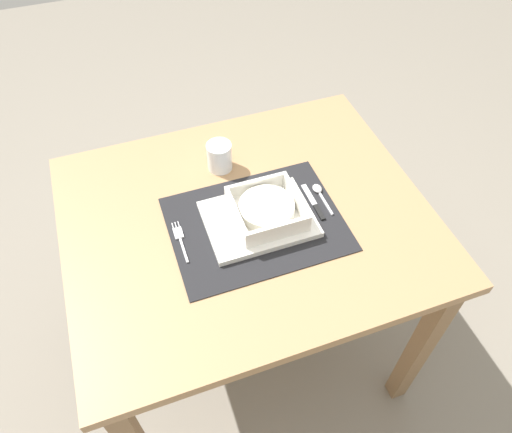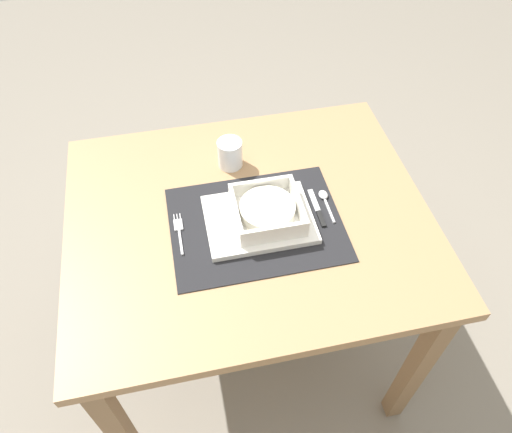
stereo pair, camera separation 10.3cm
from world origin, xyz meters
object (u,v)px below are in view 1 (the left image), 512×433
bread_knife (310,214)px  drinking_glass (220,158)px  fork (180,238)px  porridge_bowl (267,210)px  butter_knife (314,204)px  dining_table (248,240)px  spoon (319,192)px

bread_knife → drinking_glass: 0.30m
fork → drinking_glass: 0.27m
porridge_bowl → bread_knife: bearing=-12.3°
butter_knife → porridge_bowl: bearing=177.3°
dining_table → spoon: bearing=2.7°
dining_table → fork: 0.21m
fork → spoon: size_ratio=1.17×
dining_table → butter_knife: (0.18, -0.03, 0.11)m
bread_knife → drinking_glass: drinking_glass is taller
porridge_bowl → fork: 0.23m
spoon → fork: bearing=-177.8°
dining_table → butter_knife: bearing=-8.2°
bread_knife → porridge_bowl: bearing=166.6°
bread_knife → drinking_glass: size_ratio=1.59×
porridge_bowl → fork: size_ratio=1.28×
bread_knife → drinking_glass: (-0.16, 0.25, 0.03)m
fork → bread_knife: bread_knife is taller
dining_table → porridge_bowl: porridge_bowl is taller
dining_table → drinking_glass: bearing=93.7°
porridge_bowl → fork: porridge_bowl is taller
drinking_glass → dining_table: bearing=-86.3°
dining_table → bread_knife: 0.19m
dining_table → porridge_bowl: 0.15m
butter_knife → drinking_glass: (-0.19, 0.22, 0.03)m
dining_table → porridge_bowl: size_ratio=5.56×
drinking_glass → porridge_bowl: bearing=-76.4°
butter_knife → drinking_glass: 0.29m
porridge_bowl → butter_knife: size_ratio=1.29×
porridge_bowl → bread_knife: porridge_bowl is taller
spoon → drinking_glass: bearing=137.7°
dining_table → drinking_glass: 0.24m
fork → bread_knife: bearing=-8.3°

